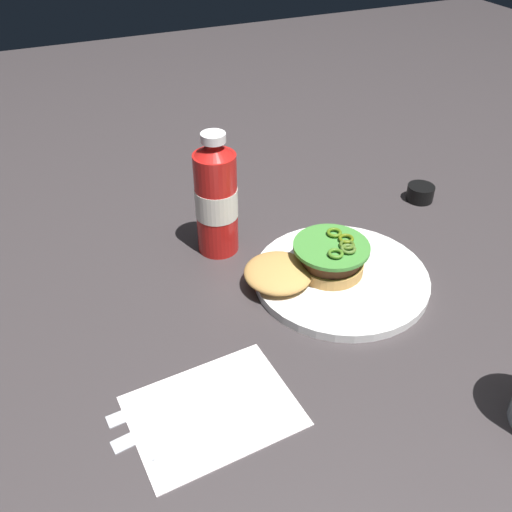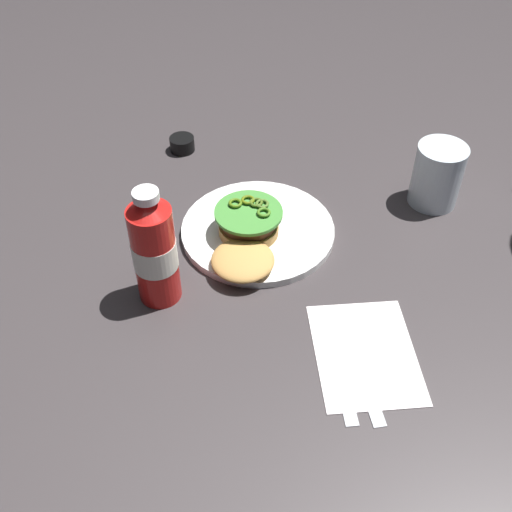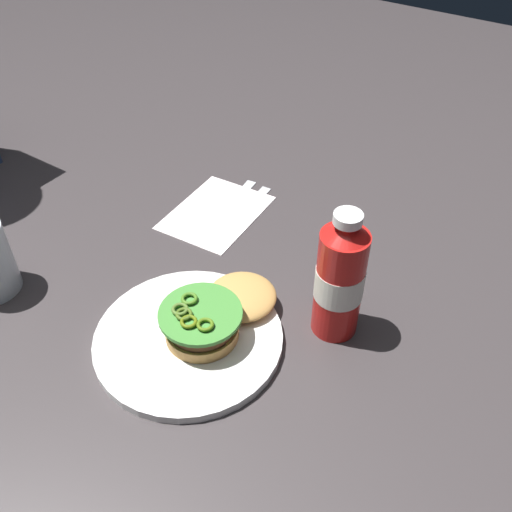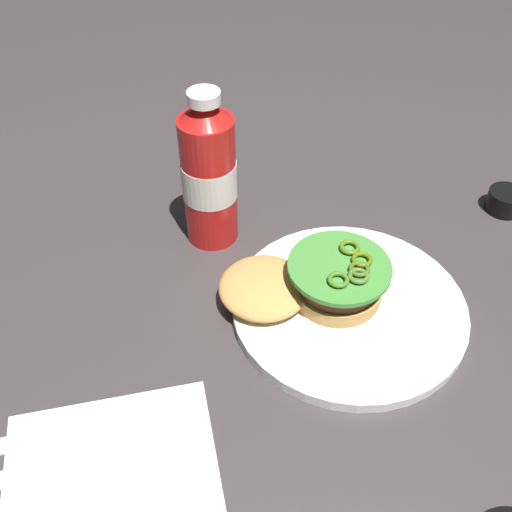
% 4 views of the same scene
% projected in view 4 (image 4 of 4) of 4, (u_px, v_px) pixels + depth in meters
% --- Properties ---
extents(ground_plane, '(3.00, 3.00, 0.00)m').
position_uv_depth(ground_plane, '(351.00, 376.00, 0.59)').
color(ground_plane, '#3A3435').
extents(dinner_plate, '(0.26, 0.26, 0.01)m').
position_uv_depth(dinner_plate, '(349.00, 307.00, 0.65)').
color(dinner_plate, white).
rests_on(dinner_plate, ground_plane).
extents(burger_sandwich, '(0.19, 0.12, 0.05)m').
position_uv_depth(burger_sandwich, '(311.00, 282.00, 0.64)').
color(burger_sandwich, tan).
rests_on(burger_sandwich, dinner_plate).
extents(ketchup_bottle, '(0.07, 0.07, 0.20)m').
position_uv_depth(ketchup_bottle, '(209.00, 175.00, 0.69)').
color(ketchup_bottle, red).
rests_on(ketchup_bottle, ground_plane).
extents(condiment_cup, '(0.05, 0.05, 0.03)m').
position_uv_depth(condiment_cup, '(505.00, 201.00, 0.78)').
color(condiment_cup, black).
rests_on(condiment_cup, ground_plane).
extents(napkin, '(0.20, 0.15, 0.00)m').
position_uv_depth(napkin, '(111.00, 465.00, 0.52)').
color(napkin, white).
rests_on(napkin, ground_plane).
extents(butter_knife, '(0.20, 0.03, 0.00)m').
position_uv_depth(butter_knife, '(81.00, 428.00, 0.55)').
color(butter_knife, silver).
rests_on(butter_knife, napkin).
extents(steak_knife, '(0.21, 0.05, 0.00)m').
position_uv_depth(steak_knife, '(80.00, 457.00, 0.53)').
color(steak_knife, silver).
rests_on(steak_knife, napkin).
extents(spoon_utensil, '(0.17, 0.05, 0.00)m').
position_uv_depth(spoon_utensil, '(79.00, 489.00, 0.50)').
color(spoon_utensil, silver).
rests_on(spoon_utensil, napkin).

